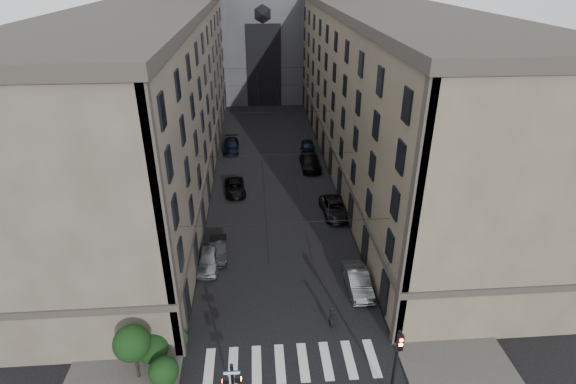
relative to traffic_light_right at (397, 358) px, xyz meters
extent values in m
cube|color=#383533|center=(-16.10, 34.08, -3.21)|extent=(7.00, 80.00, 0.15)
cube|color=#383533|center=(4.90, 34.08, -3.21)|extent=(7.00, 80.00, 0.15)
cube|color=beige|center=(-5.60, 3.08, -3.28)|extent=(11.00, 3.20, 0.01)
cube|color=#494238|center=(-19.10, 34.08, 5.71)|extent=(13.00, 60.00, 18.00)
cube|color=#38332D|center=(-19.10, 34.08, 15.11)|extent=(13.60, 60.60, 0.90)
cube|color=#38332D|center=(-19.10, 34.08, 0.91)|extent=(13.40, 60.30, 0.50)
cube|color=brown|center=(7.90, 34.08, 5.71)|extent=(13.00, 60.00, 18.00)
cube|color=#38332D|center=(7.90, 34.08, 15.11)|extent=(13.60, 60.60, 0.90)
cube|color=#38332D|center=(7.90, 34.08, 0.91)|extent=(13.40, 60.30, 0.50)
cube|color=#2D2D33|center=(-5.60, 73.08, 11.71)|extent=(34.00, 22.00, 30.00)
cube|color=black|center=(-5.60, 62.03, 3.71)|extent=(6.00, 0.30, 14.00)
cube|color=orange|center=(-8.82, -0.42, -0.39)|extent=(0.34, 0.24, 0.38)
cube|color=#FF0C07|center=(-9.48, -0.32, -0.59)|extent=(0.34, 0.24, 0.38)
cube|color=navy|center=(-9.10, -0.55, 0.26)|extent=(0.95, 0.05, 0.24)
cylinder|color=black|center=(0.00, 0.08, -0.69)|extent=(0.20, 0.20, 5.20)
cube|color=black|center=(0.00, -0.14, 1.31)|extent=(0.34, 0.30, 1.00)
cylinder|color=#FF0C07|center=(0.00, -0.30, 1.63)|extent=(0.22, 0.05, 0.22)
cylinder|color=orange|center=(0.00, -0.30, 1.31)|extent=(0.22, 0.05, 0.22)
cylinder|color=black|center=(0.00, -0.30, 0.99)|extent=(0.22, 0.05, 0.22)
sphere|color=black|center=(-13.40, 2.08, -2.24)|extent=(1.80, 1.80, 1.80)
sphere|color=black|center=(-14.40, 3.88, -2.14)|extent=(2.00, 2.00, 2.00)
sphere|color=black|center=(-13.00, 4.88, -2.44)|extent=(1.40, 1.40, 1.40)
cylinder|color=black|center=(-15.10, 2.58, -1.94)|extent=(0.16, 0.16, 2.40)
sphere|color=black|center=(-15.10, 2.58, -0.34)|extent=(2.20, 2.20, 2.20)
cylinder|color=black|center=(-5.60, 8.08, 4.21)|extent=(14.00, 0.03, 0.03)
cylinder|color=black|center=(-5.60, 20.08, 4.21)|extent=(14.00, 0.03, 0.03)
cylinder|color=black|center=(-5.60, 33.08, 4.21)|extent=(14.00, 0.03, 0.03)
cylinder|color=black|center=(-5.60, 46.08, 4.21)|extent=(14.00, 0.03, 0.03)
cylinder|color=black|center=(-5.60, 58.08, 4.21)|extent=(14.00, 0.03, 0.03)
cylinder|color=black|center=(-6.90, 34.08, 3.81)|extent=(0.03, 60.00, 0.03)
cylinder|color=black|center=(-4.30, 34.08, 3.81)|extent=(0.03, 60.00, 0.03)
imported|color=slate|center=(-11.73, 13.91, -2.53)|extent=(1.81, 4.46, 1.52)
imported|color=black|center=(-10.99, 15.33, -2.61)|extent=(1.69, 4.22, 1.37)
imported|color=black|center=(-9.92, 27.52, -2.63)|extent=(2.62, 4.92, 1.31)
imported|color=black|center=(-10.81, 40.31, -2.54)|extent=(2.13, 5.16, 1.49)
imported|color=slate|center=(0.16, 10.04, -2.51)|extent=(1.75, 4.78, 1.56)
imported|color=black|center=(0.35, 21.81, -2.54)|extent=(2.78, 5.49, 1.49)
imported|color=black|center=(-0.73, 33.79, -2.47)|extent=(2.39, 5.71, 1.65)
imported|color=black|center=(-0.41, 38.85, -2.52)|extent=(2.07, 4.60, 1.53)
imported|color=black|center=(-2.55, 6.08, -2.36)|extent=(0.59, 0.76, 1.85)
camera|label=1|loc=(-7.40, -17.55, 19.57)|focal=28.00mm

